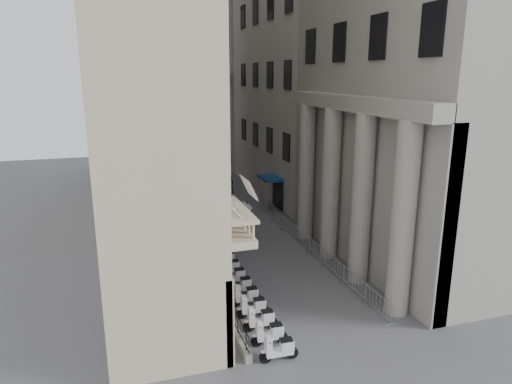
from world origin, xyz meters
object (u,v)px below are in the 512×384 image
at_px(pedestrian_a, 246,210).
at_px(pedestrian_b, 230,184).
at_px(scooter_0, 279,360).
at_px(info_kiosk, 199,237).
at_px(security_tent, 216,200).
at_px(street_lamp, 191,175).

relative_size(pedestrian_a, pedestrian_b, 0.92).
distance_m(scooter_0, pedestrian_a, 20.24).
bearing_deg(info_kiosk, security_tent, 50.00).
distance_m(pedestrian_a, pedestrian_b, 9.22).
relative_size(street_lamp, pedestrian_b, 4.59).
xyz_separation_m(info_kiosk, pedestrian_b, (5.98, 14.72, 0.05)).
relative_size(info_kiosk, pedestrian_a, 1.01).
xyz_separation_m(scooter_0, info_kiosk, (-0.88, 14.24, 0.81)).
relative_size(street_lamp, info_kiosk, 4.94).
bearing_deg(pedestrian_b, street_lamp, 83.88).
xyz_separation_m(scooter_0, pedestrian_a, (4.18, 19.79, 0.80)).
relative_size(security_tent, pedestrian_a, 2.69).
height_order(street_lamp, pedestrian_a, street_lamp).
bearing_deg(security_tent, scooter_0, -92.88).
distance_m(info_kiosk, pedestrian_b, 15.89).
distance_m(security_tent, pedestrian_b, 13.68).
bearing_deg(scooter_0, pedestrian_a, -10.21).
bearing_deg(info_kiosk, pedestrian_a, 49.40).
xyz_separation_m(security_tent, pedestrian_a, (3.37, 3.65, -2.11)).
bearing_deg(pedestrian_a, street_lamp, 43.73).
bearing_deg(info_kiosk, street_lamp, 91.47).
distance_m(scooter_0, security_tent, 16.41).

